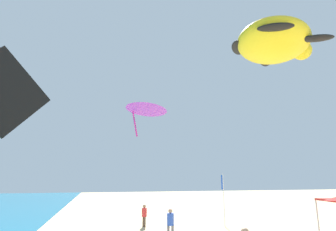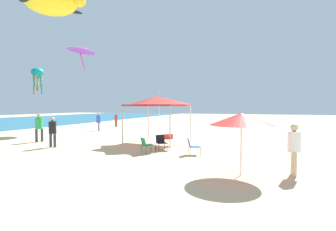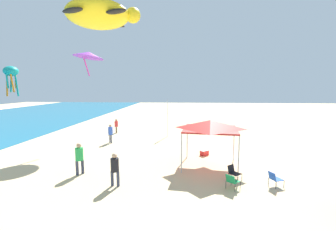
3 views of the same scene
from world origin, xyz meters
The scene contains 16 objects.
ground centered at (0.00, 0.00, -0.05)m, with size 120.00×120.00×0.10m, color #D6BC8C.
canopy_tent centered at (-1.94, 2.53, 2.73)m, with size 3.57×3.74×3.07m.
beach_umbrella centered at (-7.96, -3.04, 1.97)m, with size 2.22×2.21×2.20m.
folding_chair_right_of_tent centered at (-4.88, -0.52, 0.47)m, with size 0.71×0.77×0.82m.
folding_chair_left_of_tent centered at (-4.14, 1.44, 0.47)m, with size 0.81×0.80×0.82m.
folding_chair_facing_ocean centered at (-5.38, 1.76, 0.47)m, with size 0.81×0.80×0.82m.
cooler_box centered at (0.47, 2.66, 0.20)m, with size 0.73×0.73×0.40m.
banner_flag centered at (7.07, 5.97, 2.35)m, with size 0.36×0.06×3.91m.
person_by_tent centered at (8.37, 11.92, 0.94)m, with size 0.42×0.38×1.60m.
person_kite_handler centered at (3.76, 11.06, 1.03)m, with size 0.42×0.42×1.75m.
person_watching_sky centered at (-3.97, 10.39, 1.12)m, with size 0.45×0.45×1.91m.
person_near_umbrella centered at (-7.36, -4.78, 1.07)m, with size 0.49×0.43×1.82m.
person_beachcomber centered at (-5.43, 7.80, 1.04)m, with size 0.42×0.48×1.78m.
kite_delta_purple centered at (3.43, 12.70, 8.02)m, with size 3.69×3.70×2.23m.
kite_octopus_teal centered at (9.45, 24.86, 6.89)m, with size 1.61×1.61×3.58m.
kite_turtle_yellow centered at (-4.35, 8.72, 8.96)m, with size 3.88×4.15×1.68m.
Camera 2 is at (-16.99, -3.55, 2.42)m, focal length 26.80 mm.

